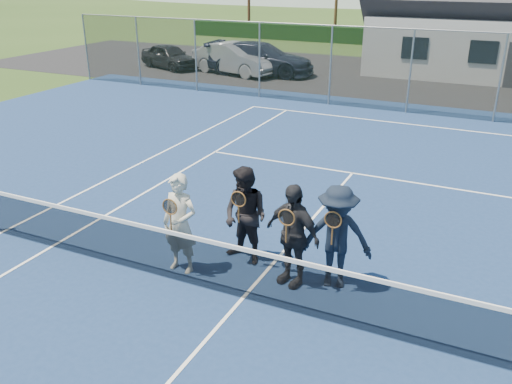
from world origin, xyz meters
TOP-DOWN VIEW (x-y plane):
  - ground at (0.00, 20.00)m, footprint 220.00×220.00m
  - court_surface at (0.00, 0.00)m, footprint 30.00×30.00m
  - tarmac_carpark at (-4.00, 20.00)m, footprint 40.00×12.00m
  - hedge_row at (0.00, 32.00)m, footprint 40.00×1.20m
  - car_a at (-13.28, 17.81)m, footprint 3.98×2.69m
  - car_b at (-9.35, 17.81)m, footprint 4.90×2.72m
  - car_c at (-8.17, 18.27)m, footprint 5.52×2.51m
  - court_markings at (0.00, 0.00)m, footprint 11.03×23.83m
  - tennis_net at (0.00, 0.00)m, footprint 11.68×0.08m
  - perimeter_fence at (0.00, 13.50)m, footprint 30.07×0.07m
  - player_a at (-1.38, 0.36)m, footprint 0.66×0.50m
  - player_b at (-0.50, 1.13)m, footprint 1.01×0.87m
  - player_c at (0.52, 0.81)m, footprint 1.14×0.72m
  - player_d at (1.21, 1.05)m, footprint 1.30×0.95m

SIDE VIEW (x-z plane):
  - ground at x=0.00m, z-range 0.00..0.00m
  - tarmac_carpark at x=-4.00m, z-range 0.00..0.01m
  - court_surface at x=0.00m, z-range 0.00..0.02m
  - court_markings at x=0.00m, z-range 0.02..0.03m
  - tennis_net at x=0.00m, z-range -0.01..1.09m
  - hedge_row at x=0.00m, z-range 0.00..1.10m
  - car_a at x=-13.28m, z-range 0.00..1.26m
  - car_b at x=-9.35m, z-range 0.00..1.53m
  - car_c at x=-8.17m, z-range 0.00..1.57m
  - player_d at x=1.21m, z-range 0.02..1.82m
  - player_b at x=-0.50m, z-range 0.02..1.82m
  - player_c at x=0.52m, z-range 0.02..1.82m
  - player_a at x=-1.38m, z-range 0.02..1.82m
  - perimeter_fence at x=0.00m, z-range 0.01..3.03m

